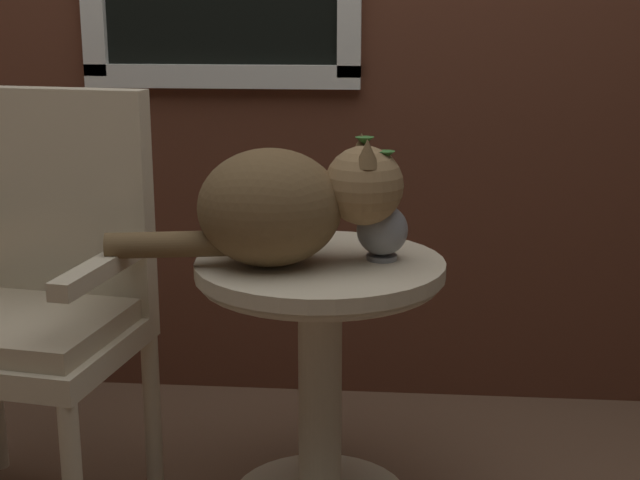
{
  "coord_description": "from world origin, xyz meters",
  "views": [
    {
      "loc": [
        0.23,
        -1.96,
        1.23
      ],
      "look_at": [
        0.05,
        0.13,
        0.69
      ],
      "focal_mm": 51.99,
      "sensor_mm": 36.0,
      "label": 1
    }
  ],
  "objects_px": {
    "wicker_side_table": "(320,340)",
    "cat": "(286,204)",
    "wicker_chair": "(34,289)",
    "pewter_vase_with_ivy": "(382,224)"
  },
  "relations": [
    {
      "from": "cat",
      "to": "pewter_vase_with_ivy",
      "type": "distance_m",
      "value": 0.23
    },
    {
      "from": "wicker_side_table",
      "to": "cat",
      "type": "relative_size",
      "value": 0.95
    },
    {
      "from": "wicker_side_table",
      "to": "cat",
      "type": "xyz_separation_m",
      "value": [
        -0.07,
        -0.04,
        0.34
      ]
    },
    {
      "from": "pewter_vase_with_ivy",
      "to": "wicker_chair",
      "type": "bearing_deg",
      "value": -176.09
    },
    {
      "from": "wicker_chair",
      "to": "pewter_vase_with_ivy",
      "type": "relative_size",
      "value": 3.57
    },
    {
      "from": "wicker_chair",
      "to": "cat",
      "type": "distance_m",
      "value": 0.65
    },
    {
      "from": "pewter_vase_with_ivy",
      "to": "wicker_side_table",
      "type": "bearing_deg",
      "value": -171.6
    },
    {
      "from": "wicker_side_table",
      "to": "pewter_vase_with_ivy",
      "type": "relative_size",
      "value": 2.22
    },
    {
      "from": "wicker_side_table",
      "to": "wicker_chair",
      "type": "xyz_separation_m",
      "value": [
        -0.68,
        -0.04,
        0.12
      ]
    },
    {
      "from": "wicker_chair",
      "to": "pewter_vase_with_ivy",
      "type": "height_order",
      "value": "wicker_chair"
    }
  ]
}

